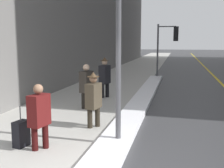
# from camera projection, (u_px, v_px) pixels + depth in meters

# --- Properties ---
(sidewalk_slab) EXTENTS (4.00, 80.00, 0.01)m
(sidewalk_slab) POSITION_uv_depth(u_px,v_px,m) (126.00, 75.00, 19.80)
(sidewalk_slab) COLOR #B2AFA8
(sidewalk_slab) RESTS_ON ground
(road_centre_stripe) EXTENTS (0.16, 80.00, 0.00)m
(road_centre_stripe) POSITION_uv_depth(u_px,v_px,m) (216.00, 78.00, 18.43)
(road_centre_stripe) COLOR gold
(road_centre_stripe) RESTS_ON ground
(snow_bank_curb) EXTENTS (0.75, 15.15, 0.16)m
(snow_bank_curb) POSITION_uv_depth(u_px,v_px,m) (141.00, 101.00, 10.91)
(snow_bank_curb) COLOR white
(snow_bank_curb) RESTS_ON ground
(lamp_post) EXTENTS (0.28, 0.28, 4.28)m
(lamp_post) POSITION_uv_depth(u_px,v_px,m) (118.00, 30.00, 6.09)
(lamp_post) COLOR #515156
(lamp_post) RESTS_ON ground
(traffic_light_near) EXTENTS (1.31, 0.32, 3.43)m
(traffic_light_near) POSITION_uv_depth(u_px,v_px,m) (169.00, 40.00, 17.55)
(traffic_light_near) COLOR #515156
(traffic_light_near) RESTS_ON ground
(pedestrian_trailing) EXTENTS (0.37, 0.52, 1.46)m
(pedestrian_trailing) POSITION_uv_depth(u_px,v_px,m) (39.00, 114.00, 6.05)
(pedestrian_trailing) COLOR #340C0C
(pedestrian_trailing) RESTS_ON ground
(pedestrian_in_glasses) EXTENTS (0.37, 0.52, 1.55)m
(pedestrian_in_glasses) POSITION_uv_depth(u_px,v_px,m) (94.00, 98.00, 7.63)
(pedestrian_in_glasses) COLOR #2A241B
(pedestrian_in_glasses) RESTS_ON ground
(pedestrian_nearside) EXTENTS (0.40, 0.56, 1.58)m
(pedestrian_nearside) POSITION_uv_depth(u_px,v_px,m) (86.00, 84.00, 9.83)
(pedestrian_nearside) COLOR black
(pedestrian_nearside) RESTS_ON ground
(pedestrian_with_shoulder_bag) EXTENTS (0.41, 0.76, 1.72)m
(pedestrian_with_shoulder_bag) POSITION_uv_depth(u_px,v_px,m) (105.00, 76.00, 11.73)
(pedestrian_with_shoulder_bag) COLOR black
(pedestrian_with_shoulder_bag) RESTS_ON ground
(rolling_suitcase) EXTENTS (0.29, 0.40, 0.95)m
(rolling_suitcase) POSITION_uv_depth(u_px,v_px,m) (21.00, 134.00, 6.29)
(rolling_suitcase) COLOR black
(rolling_suitcase) RESTS_ON ground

